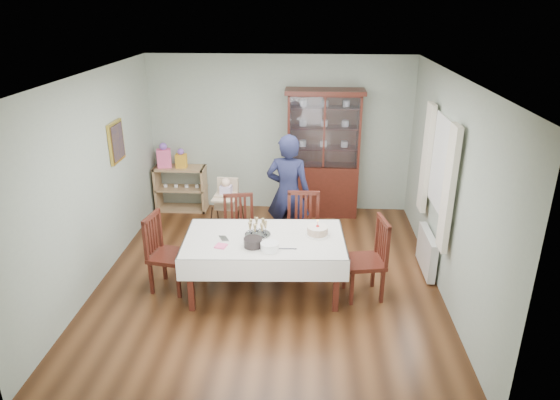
# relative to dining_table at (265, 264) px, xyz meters

# --- Properties ---
(floor) EXTENTS (5.00, 5.00, 0.00)m
(floor) POSITION_rel_dining_table_xyz_m (0.02, 0.33, -0.38)
(floor) COLOR #593319
(floor) RESTS_ON ground
(room_shell) EXTENTS (5.00, 5.00, 5.00)m
(room_shell) POSITION_rel_dining_table_xyz_m (0.02, 0.87, 1.32)
(room_shell) COLOR #9EAA99
(room_shell) RESTS_ON floor
(dining_table) EXTENTS (2.06, 1.25, 0.76)m
(dining_table) POSITION_rel_dining_table_xyz_m (0.00, 0.00, 0.00)
(dining_table) COLOR #461811
(dining_table) RESTS_ON floor
(china_cabinet) EXTENTS (1.30, 0.48, 2.18)m
(china_cabinet) POSITION_rel_dining_table_xyz_m (0.77, 2.59, 0.74)
(china_cabinet) COLOR #461811
(china_cabinet) RESTS_ON floor
(sideboard) EXTENTS (0.90, 0.38, 0.80)m
(sideboard) POSITION_rel_dining_table_xyz_m (-1.73, 2.61, 0.02)
(sideboard) COLOR tan
(sideboard) RESTS_ON floor
(picture_frame) EXTENTS (0.04, 0.48, 0.58)m
(picture_frame) POSITION_rel_dining_table_xyz_m (-2.20, 1.13, 1.27)
(picture_frame) COLOR gold
(picture_frame) RESTS_ON room_shell
(window) EXTENTS (0.04, 1.02, 1.22)m
(window) POSITION_rel_dining_table_xyz_m (2.24, 0.63, 1.17)
(window) COLOR white
(window) RESTS_ON room_shell
(curtain_left) EXTENTS (0.07, 0.30, 1.55)m
(curtain_left) POSITION_rel_dining_table_xyz_m (2.18, 0.01, 1.07)
(curtain_left) COLOR silver
(curtain_left) RESTS_ON room_shell
(curtain_right) EXTENTS (0.07, 0.30, 1.55)m
(curtain_right) POSITION_rel_dining_table_xyz_m (2.18, 1.25, 1.07)
(curtain_right) COLOR silver
(curtain_right) RESTS_ON room_shell
(radiator) EXTENTS (0.10, 0.80, 0.55)m
(radiator) POSITION_rel_dining_table_xyz_m (2.18, 0.63, -0.08)
(radiator) COLOR white
(radiator) RESTS_ON floor
(chair_far_left) EXTENTS (0.52, 0.52, 0.98)m
(chair_far_left) POSITION_rel_dining_table_xyz_m (-0.42, 0.76, -0.09)
(chair_far_left) COLOR #461811
(chair_far_left) RESTS_ON floor
(chair_far_right) EXTENTS (0.48, 0.48, 1.04)m
(chair_far_right) POSITION_rel_dining_table_xyz_m (0.48, 0.72, -0.07)
(chair_far_right) COLOR #461811
(chair_far_right) RESTS_ON floor
(chair_end_left) EXTENTS (0.53, 0.53, 1.02)m
(chair_end_left) POSITION_rel_dining_table_xyz_m (-1.24, -0.01, -0.08)
(chair_end_left) COLOR #461811
(chair_end_left) RESTS_ON floor
(chair_end_right) EXTENTS (0.55, 0.55, 1.05)m
(chair_end_right) POSITION_rel_dining_table_xyz_m (1.27, -0.03, -0.07)
(chair_end_right) COLOR #461811
(chair_end_right) RESTS_ON floor
(woman) EXTENTS (0.70, 0.51, 1.78)m
(woman) POSITION_rel_dining_table_xyz_m (0.24, 1.23, 0.50)
(woman) COLOR black
(woman) RESTS_ON floor
(high_chair) EXTENTS (0.48, 0.48, 1.00)m
(high_chair) POSITION_rel_dining_table_xyz_m (-0.73, 1.52, 0.00)
(high_chair) COLOR black
(high_chair) RESTS_ON floor
(champagne_tray) EXTENTS (0.33, 0.33, 0.20)m
(champagne_tray) POSITION_rel_dining_table_xyz_m (-0.09, 0.07, 0.43)
(champagne_tray) COLOR silver
(champagne_tray) RESTS_ON dining_table
(birthday_cake) EXTENTS (0.30, 0.30, 0.21)m
(birthday_cake) POSITION_rel_dining_table_xyz_m (0.66, 0.13, 0.43)
(birthday_cake) COLOR white
(birthday_cake) RESTS_ON dining_table
(plate_stack_dark) EXTENTS (0.23, 0.23, 0.11)m
(plate_stack_dark) POSITION_rel_dining_table_xyz_m (-0.11, -0.24, 0.43)
(plate_stack_dark) COLOR black
(plate_stack_dark) RESTS_ON dining_table
(plate_stack_white) EXTENTS (0.26, 0.26, 0.09)m
(plate_stack_white) POSITION_rel_dining_table_xyz_m (0.09, -0.32, 0.42)
(plate_stack_white) COLOR white
(plate_stack_white) RESTS_ON dining_table
(napkin_stack) EXTENTS (0.16, 0.16, 0.02)m
(napkin_stack) POSITION_rel_dining_table_xyz_m (-0.50, -0.27, 0.38)
(napkin_stack) COLOR #FF5D93
(napkin_stack) RESTS_ON dining_table
(cutlery) EXTENTS (0.17, 0.19, 0.01)m
(cutlery) POSITION_rel_dining_table_xyz_m (-0.54, -0.05, 0.38)
(cutlery) COLOR silver
(cutlery) RESTS_ON dining_table
(cake_knife) EXTENTS (0.28, 0.03, 0.01)m
(cake_knife) POSITION_rel_dining_table_xyz_m (0.27, -0.29, 0.38)
(cake_knife) COLOR silver
(cake_knife) RESTS_ON dining_table
(gift_bag_pink) EXTENTS (0.26, 0.20, 0.44)m
(gift_bag_pink) POSITION_rel_dining_table_xyz_m (-1.98, 2.59, 0.61)
(gift_bag_pink) COLOR #FF5D93
(gift_bag_pink) RESTS_ON sideboard
(gift_bag_orange) EXTENTS (0.19, 0.13, 0.34)m
(gift_bag_orange) POSITION_rel_dining_table_xyz_m (-1.68, 2.59, 0.57)
(gift_bag_orange) COLOR gold
(gift_bag_orange) RESTS_ON sideboard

